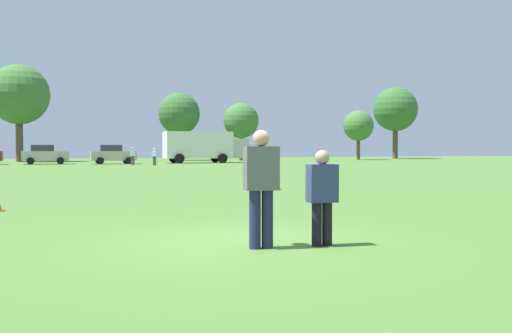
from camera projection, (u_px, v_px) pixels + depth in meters
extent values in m
plane|color=#47702D|center=(247.00, 242.00, 9.21)|extent=(155.70, 155.70, 0.00)
cylinder|color=#1E234C|center=(255.00, 219.00, 8.55)|extent=(0.17, 0.17, 0.89)
cylinder|color=#1E234C|center=(267.00, 219.00, 8.60)|extent=(0.17, 0.17, 0.89)
cube|color=#595960|center=(261.00, 168.00, 8.55)|extent=(0.53, 0.33, 0.66)
sphere|color=tan|center=(261.00, 138.00, 8.54)|extent=(0.25, 0.25, 0.25)
cylinder|color=black|center=(327.00, 224.00, 8.83)|extent=(0.16, 0.16, 0.68)
cylinder|color=black|center=(317.00, 224.00, 8.78)|extent=(0.16, 0.16, 0.68)
cube|color=navy|center=(322.00, 183.00, 8.79)|extent=(0.47, 0.29, 0.59)
sphere|color=tan|center=(322.00, 157.00, 8.77)|extent=(0.23, 0.23, 0.23)
cylinder|color=#E54C33|center=(273.00, 189.00, 8.85)|extent=(0.27, 0.27, 0.05)
cube|color=#B7AD99|center=(46.00, 156.00, 53.23)|extent=(4.22, 1.84, 0.90)
cube|color=#2D333D|center=(43.00, 148.00, 53.13)|extent=(2.02, 1.66, 0.64)
cylinder|color=black|center=(60.00, 160.00, 54.63)|extent=(0.66, 0.23, 0.66)
cylinder|color=black|center=(60.00, 161.00, 52.76)|extent=(0.66, 0.23, 0.66)
cylinder|color=black|center=(31.00, 161.00, 53.74)|extent=(0.66, 0.23, 0.66)
cylinder|color=black|center=(30.00, 161.00, 51.87)|extent=(0.66, 0.23, 0.66)
cube|color=#B7AD99|center=(113.00, 156.00, 54.16)|extent=(4.22, 1.84, 0.90)
cube|color=#2D333D|center=(111.00, 148.00, 54.05)|extent=(2.02, 1.66, 0.64)
cylinder|color=black|center=(126.00, 160.00, 55.56)|extent=(0.66, 0.23, 0.66)
cylinder|color=black|center=(129.00, 161.00, 53.69)|extent=(0.66, 0.23, 0.66)
cylinder|color=black|center=(99.00, 160.00, 54.67)|extent=(0.66, 0.23, 0.66)
cylinder|color=black|center=(100.00, 161.00, 52.79)|extent=(0.66, 0.23, 0.66)
cube|color=white|center=(198.00, 145.00, 57.65)|extent=(6.82, 2.57, 2.70)
cube|color=#B2B2B7|center=(237.00, 148.00, 59.10)|extent=(1.82, 2.32, 2.00)
cylinder|color=black|center=(215.00, 158.00, 59.74)|extent=(0.96, 0.29, 0.96)
cylinder|color=black|center=(223.00, 158.00, 57.16)|extent=(0.96, 0.29, 0.96)
cylinder|color=black|center=(174.00, 158.00, 58.22)|extent=(0.96, 0.29, 0.96)
cylinder|color=black|center=(179.00, 159.00, 55.65)|extent=(0.96, 0.29, 0.96)
cylinder|color=#4C4C51|center=(134.00, 161.00, 50.74)|extent=(0.15, 0.15, 0.80)
cylinder|color=#4C4C51|center=(132.00, 161.00, 50.74)|extent=(0.15, 0.15, 0.80)
cube|color=#9EC6E5|center=(133.00, 153.00, 50.72)|extent=(0.50, 0.39, 0.57)
sphere|color=#D8AD8C|center=(133.00, 149.00, 50.70)|extent=(0.22, 0.22, 0.22)
cylinder|color=#4C4C51|center=(154.00, 161.00, 49.98)|extent=(0.14, 0.14, 0.77)
cylinder|color=#4C4C51|center=(155.00, 161.00, 49.94)|extent=(0.14, 0.14, 0.77)
cube|color=#9EC6E5|center=(154.00, 153.00, 49.94)|extent=(0.48, 0.44, 0.55)
sphere|color=beige|center=(154.00, 149.00, 49.93)|extent=(0.21, 0.21, 0.21)
cylinder|color=brown|center=(19.00, 141.00, 62.90)|extent=(0.77, 0.77, 4.64)
sphere|color=#3D7033|center=(19.00, 94.00, 62.73)|extent=(6.63, 6.63, 6.63)
cylinder|color=brown|center=(179.00, 146.00, 69.79)|extent=(0.60, 0.60, 3.58)
sphere|color=#33662D|center=(179.00, 114.00, 69.66)|extent=(5.11, 5.11, 5.11)
cylinder|color=brown|center=(241.00, 148.00, 69.24)|extent=(0.50, 0.50, 3.03)
sphere|color=#3D7033|center=(241.00, 121.00, 69.13)|extent=(4.33, 4.33, 4.33)
cylinder|color=brown|center=(358.00, 149.00, 72.98)|extent=(0.46, 0.46, 2.73)
sphere|color=#3D7033|center=(358.00, 126.00, 72.88)|extent=(3.90, 3.90, 3.90)
cylinder|color=brown|center=(395.00, 143.00, 80.77)|extent=(0.73, 0.73, 4.38)
sphere|color=#33662D|center=(395.00, 109.00, 80.62)|extent=(6.26, 6.26, 6.26)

